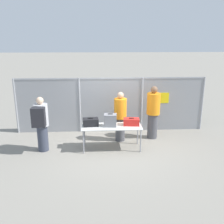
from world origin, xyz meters
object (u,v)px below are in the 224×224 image
utility_trailer (148,107)px  suitcase_black (91,122)px  security_worker_near (120,116)px  security_worker_far (153,112)px  suitcase_grey (110,120)px  traveler_hooded (41,122)px  suitcase_red (131,122)px  inspection_table (112,128)px

utility_trailer → suitcase_black: bearing=-126.2°
security_worker_near → security_worker_far: (1.16, 0.18, 0.08)m
utility_trailer → security_worker_near: bearing=-118.2°
suitcase_grey → traveler_hooded: (-2.12, -0.08, -0.00)m
suitcase_black → suitcase_red: size_ratio=0.97×
inspection_table → utility_trailer: inspection_table is taller
security_worker_far → security_worker_near: bearing=-5.0°
utility_trailer → suitcase_red: bearing=-109.6°
inspection_table → traveler_hooded: size_ratio=1.09×
inspection_table → suitcase_grey: 0.26m
suitcase_red → utility_trailer: size_ratio=0.12×
security_worker_near → utility_trailer: (1.54, 2.88, -0.49)m
suitcase_red → suitcase_grey: bearing=-174.8°
suitcase_black → utility_trailer: (2.53, 3.46, -0.48)m
suitcase_red → utility_trailer: 3.72m
suitcase_red → suitcase_black: bearing=179.3°
suitcase_grey → security_worker_near: size_ratio=0.24×
suitcase_grey → utility_trailer: suitcase_grey is taller
inspection_table → security_worker_far: security_worker_far is taller
suitcase_black → utility_trailer: 4.31m
suitcase_grey → security_worker_far: 1.75m
inspection_table → security_worker_far: bearing=29.4°
suitcase_red → utility_trailer: (1.24, 3.47, -0.47)m
security_worker_far → utility_trailer: size_ratio=0.44×
suitcase_black → security_worker_far: (2.15, 0.76, 0.08)m
suitcase_grey → security_worker_far: security_worker_far is taller
suitcase_black → suitcase_red: 1.29m
security_worker_near → security_worker_far: 1.18m
inspection_table → utility_trailer: (1.87, 3.54, -0.31)m
suitcase_black → security_worker_near: security_worker_near is taller
suitcase_black → security_worker_far: 2.28m
inspection_table → traveler_hooded: (-2.17, -0.07, 0.25)m
suitcase_red → traveler_hooded: 2.80m
suitcase_black → inspection_table: bearing=-7.2°
inspection_table → security_worker_near: 0.76m
security_worker_near → utility_trailer: bearing=-108.4°
inspection_table → suitcase_red: 0.65m
traveler_hooded → security_worker_far: bearing=17.4°
inspection_table → utility_trailer: size_ratio=0.45×
suitcase_black → security_worker_far: size_ratio=0.27×
suitcase_red → inspection_table: bearing=-173.9°
suitcase_black → suitcase_grey: (0.62, -0.08, 0.08)m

